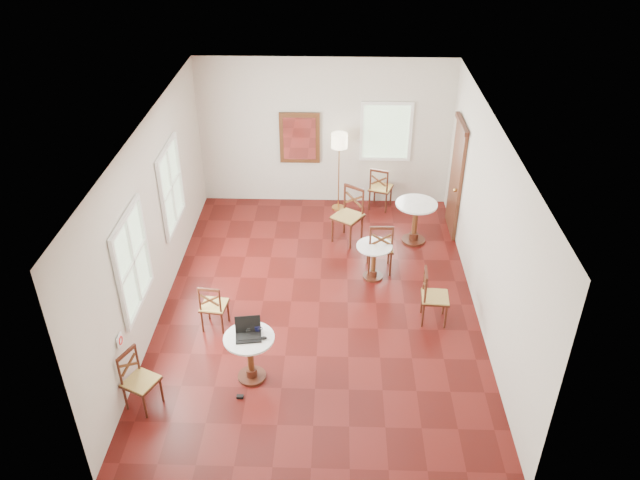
# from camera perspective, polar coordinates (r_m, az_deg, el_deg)

# --- Properties ---
(ground) EXTENTS (7.00, 7.00, 0.00)m
(ground) POSITION_cam_1_polar(r_m,az_deg,el_deg) (10.12, -0.05, -5.71)
(ground) COLOR #50100D
(ground) RESTS_ON ground
(room_shell) EXTENTS (5.02, 7.02, 3.01)m
(room_shell) POSITION_cam_1_polar(r_m,az_deg,el_deg) (9.34, -0.38, 4.55)
(room_shell) COLOR beige
(room_shell) RESTS_ON ground
(cafe_table_near) EXTENTS (0.69, 0.69, 0.73)m
(cafe_table_near) POSITION_cam_1_polar(r_m,az_deg,el_deg) (8.58, -6.44, -10.26)
(cafe_table_near) COLOR #411C10
(cafe_table_near) RESTS_ON ground
(cafe_table_mid) EXTENTS (0.61, 0.61, 0.64)m
(cafe_table_mid) POSITION_cam_1_polar(r_m,az_deg,el_deg) (10.50, 4.97, -1.63)
(cafe_table_mid) COLOR #411C10
(cafe_table_mid) RESTS_ON ground
(cafe_table_back) EXTENTS (0.76, 0.76, 0.81)m
(cafe_table_back) POSITION_cam_1_polar(r_m,az_deg,el_deg) (11.53, 8.75, 2.01)
(cafe_table_back) COLOR #411C10
(cafe_table_back) RESTS_ON ground
(chair_near_a) EXTENTS (0.43, 0.43, 0.83)m
(chair_near_a) POSITION_cam_1_polar(r_m,az_deg,el_deg) (9.51, -9.75, -5.98)
(chair_near_a) COLOR #411C10
(chair_near_a) RESTS_ON ground
(chair_near_b) EXTENTS (0.53, 0.53, 0.86)m
(chair_near_b) POSITION_cam_1_polar(r_m,az_deg,el_deg) (8.51, -16.26, -12.28)
(chair_near_b) COLOR #411C10
(chair_near_b) RESTS_ON ground
(chair_mid_a) EXTENTS (0.46, 0.46, 0.98)m
(chair_mid_a) POSITION_cam_1_polar(r_m,az_deg,el_deg) (10.64, 5.52, -0.61)
(chair_mid_a) COLOR #411C10
(chair_mid_a) RESTS_ON ground
(chair_mid_b) EXTENTS (0.44, 0.44, 0.91)m
(chair_mid_b) POSITION_cam_1_polar(r_m,az_deg,el_deg) (9.64, 10.39, -5.15)
(chair_mid_b) COLOR #411C10
(chair_mid_b) RESTS_ON ground
(chair_back_a) EXTENTS (0.55, 0.55, 0.93)m
(chair_back_a) POSITION_cam_1_polar(r_m,az_deg,el_deg) (12.60, 5.58, 4.79)
(chair_back_a) COLOR #411C10
(chair_back_a) RESTS_ON ground
(chair_back_b) EXTENTS (0.67, 0.67, 1.05)m
(chair_back_b) POSITION_cam_1_polar(r_m,az_deg,el_deg) (11.45, 2.63, 2.28)
(chair_back_b) COLOR #411C10
(chair_back_b) RESTS_ON ground
(floor_lamp) EXTENTS (0.32, 0.32, 1.63)m
(floor_lamp) POSITION_cam_1_polar(r_m,az_deg,el_deg) (12.15, 1.79, 8.64)
(floor_lamp) COLOR #BF8C3F
(floor_lamp) RESTS_ON ground
(laptop) EXTENTS (0.38, 0.33, 0.24)m
(laptop) POSITION_cam_1_polar(r_m,az_deg,el_deg) (8.40, -6.61, -8.35)
(laptop) COLOR black
(laptop) RESTS_ON cafe_table_near
(mouse) EXTENTS (0.10, 0.09, 0.03)m
(mouse) POSITION_cam_1_polar(r_m,az_deg,el_deg) (8.34, -5.18, -8.95)
(mouse) COLOR black
(mouse) RESTS_ON cafe_table_near
(navy_mug) EXTENTS (0.11, 0.07, 0.09)m
(navy_mug) POSITION_cam_1_polar(r_m,az_deg,el_deg) (8.45, -5.77, -8.10)
(navy_mug) COLOR black
(navy_mug) RESTS_ON cafe_table_near
(water_glass) EXTENTS (0.06, 0.06, 0.10)m
(water_glass) POSITION_cam_1_polar(r_m,az_deg,el_deg) (8.39, -6.61, -8.46)
(water_glass) COLOR white
(water_glass) RESTS_ON cafe_table_near
(power_adapter) EXTENTS (0.09, 0.06, 0.04)m
(power_adapter) POSITION_cam_1_polar(r_m,az_deg,el_deg) (8.62, -7.36, -14.08)
(power_adapter) COLOR black
(power_adapter) RESTS_ON ground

